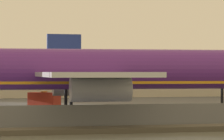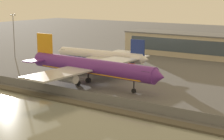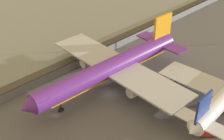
% 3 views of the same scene
% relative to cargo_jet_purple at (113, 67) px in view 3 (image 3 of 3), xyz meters
% --- Properties ---
extents(ground_plane, '(500.00, 500.00, 0.00)m').
position_rel_cargo_jet_purple_xyz_m(ground_plane, '(3.48, 2.20, -5.72)').
color(ground_plane, '#565659').
extents(shoreline_seawall, '(320.00, 3.00, 0.50)m').
position_rel_cargo_jet_purple_xyz_m(shoreline_seawall, '(3.48, -18.30, -5.47)').
color(shoreline_seawall, '#474238').
rests_on(shoreline_seawall, ground).
extents(perimeter_fence, '(280.00, 0.10, 2.36)m').
position_rel_cargo_jet_purple_xyz_m(perimeter_fence, '(3.48, -13.80, -4.54)').
color(perimeter_fence, slate).
rests_on(perimeter_fence, ground).
extents(cargo_jet_purple, '(51.85, 44.46, 14.98)m').
position_rel_cargo_jet_purple_xyz_m(cargo_jet_purple, '(0.00, 0.00, 0.00)').
color(cargo_jet_purple, '#602889').
rests_on(cargo_jet_purple, ground).
extents(baggage_tug, '(3.56, 2.64, 1.80)m').
position_rel_cargo_jet_purple_xyz_m(baggage_tug, '(-12.82, 9.89, -4.91)').
color(baggage_tug, white).
rests_on(baggage_tug, ground).
extents(ops_van, '(5.16, 5.17, 2.48)m').
position_rel_cargo_jet_purple_xyz_m(ops_van, '(-1.60, 28.11, -4.44)').
color(ops_van, red).
rests_on(ops_van, ground).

